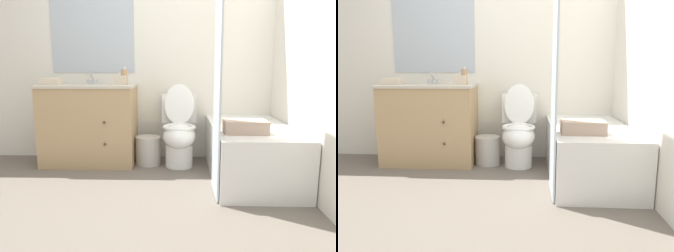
{
  "view_description": "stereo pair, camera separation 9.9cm",
  "coord_description": "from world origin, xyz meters",
  "views": [
    {
      "loc": [
        0.19,
        -2.25,
        1.05
      ],
      "look_at": [
        0.11,
        0.68,
        0.52
      ],
      "focal_mm": 35.0,
      "sensor_mm": 36.0,
      "label": 1
    },
    {
      "loc": [
        0.29,
        -2.24,
        1.05
      ],
      "look_at": [
        0.11,
        0.68,
        0.52
      ],
      "focal_mm": 35.0,
      "sensor_mm": 36.0,
      "label": 2
    }
  ],
  "objects": [
    {
      "name": "ground_plane",
      "position": [
        0.0,
        0.0,
        0.0
      ],
      "size": [
        14.0,
        14.0,
        0.0
      ],
      "primitive_type": "plane",
      "color": "#6B6056"
    },
    {
      "name": "wall_back",
      "position": [
        -0.01,
        1.52,
        1.25
      ],
      "size": [
        8.0,
        0.06,
        2.5
      ],
      "color": "white",
      "rests_on": "ground_plane"
    },
    {
      "name": "wall_right",
      "position": [
        1.28,
        0.75,
        1.25
      ],
      "size": [
        0.05,
        2.5,
        2.5
      ],
      "color": "white",
      "rests_on": "ground_plane"
    },
    {
      "name": "vanity_cabinet",
      "position": [
        -0.76,
        1.23,
        0.44
      ],
      "size": [
        1.0,
        0.58,
        0.86
      ],
      "color": "tan",
      "rests_on": "ground_plane"
    },
    {
      "name": "sink_faucet",
      "position": [
        -0.76,
        1.42,
        0.9
      ],
      "size": [
        0.14,
        0.12,
        0.12
      ],
      "color": "silver",
      "rests_on": "vanity_cabinet"
    },
    {
      "name": "toilet",
      "position": [
        0.21,
        1.17,
        0.37
      ],
      "size": [
        0.38,
        0.64,
        0.86
      ],
      "color": "white",
      "rests_on": "ground_plane"
    },
    {
      "name": "bathtub",
      "position": [
        0.89,
        0.81,
        0.25
      ],
      "size": [
        0.73,
        1.39,
        0.5
      ],
      "color": "white",
      "rests_on": "ground_plane"
    },
    {
      "name": "shower_curtain",
      "position": [
        0.51,
        0.36,
        1.03
      ],
      "size": [
        0.01,
        0.4,
        2.04
      ],
      "color": "silver",
      "rests_on": "ground_plane"
    },
    {
      "name": "wastebasket",
      "position": [
        -0.12,
        1.19,
        0.15
      ],
      "size": [
        0.27,
        0.27,
        0.31
      ],
      "color": "#B7B2A8",
      "rests_on": "ground_plane"
    },
    {
      "name": "tissue_box",
      "position": [
        -0.41,
        1.2,
        0.91
      ],
      "size": [
        0.13,
        0.13,
        0.12
      ],
      "color": "beige",
      "rests_on": "vanity_cabinet"
    },
    {
      "name": "soap_dispenser",
      "position": [
        -0.37,
        1.2,
        0.95
      ],
      "size": [
        0.07,
        0.07,
        0.19
      ],
      "color": "tan",
      "rests_on": "vanity_cabinet"
    },
    {
      "name": "hand_towel_folded",
      "position": [
        -1.12,
        1.11,
        0.9
      ],
      "size": [
        0.21,
        0.16,
        0.07
      ],
      "color": "beige",
      "rests_on": "vanity_cabinet"
    },
    {
      "name": "bath_towel_folded",
      "position": [
        0.76,
        0.47,
        0.55
      ],
      "size": [
        0.36,
        0.23,
        0.11
      ],
      "color": "tan",
      "rests_on": "bathtub"
    }
  ]
}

